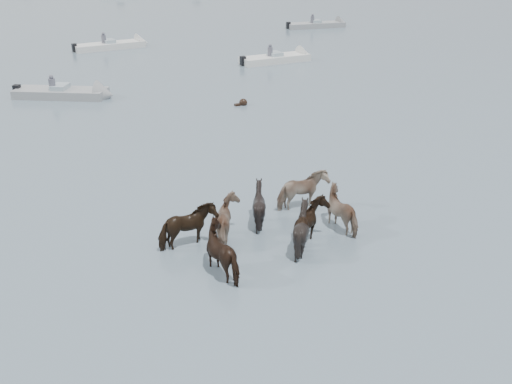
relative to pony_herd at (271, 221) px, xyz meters
name	(u,v)px	position (x,y,z in m)	size (l,w,h in m)	color
ground	(320,227)	(1.71, -0.10, -0.58)	(400.00, 400.00, 0.00)	#495A69
pony_herd	(271,221)	(0.00, 0.00, 0.00)	(6.55, 3.80, 1.50)	black
swimming_pony	(242,103)	(5.84, 13.36, -0.48)	(0.72, 0.44, 0.44)	black
motorboat_b	(74,94)	(-1.76, 19.13, -0.36)	(5.49, 4.38, 1.92)	gray
motorboat_c	(119,45)	(4.65, 32.64, -0.36)	(6.15, 1.84, 1.92)	silver
motorboat_d	(284,58)	(13.62, 21.97, -0.35)	(5.70, 1.72, 1.92)	silver
motorboat_e	(323,25)	(25.12, 33.81, -0.36)	(6.34, 2.71, 1.92)	gray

